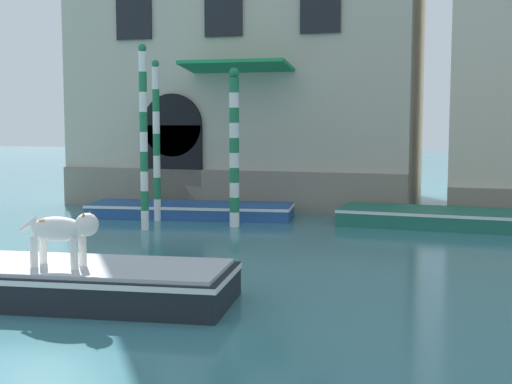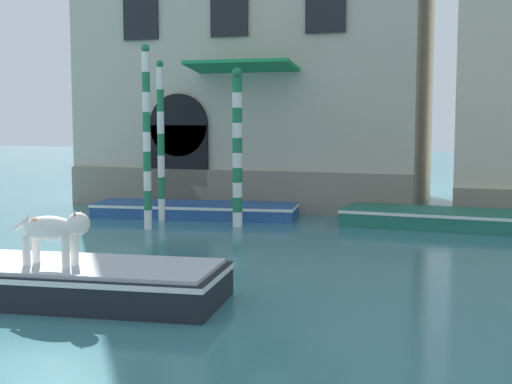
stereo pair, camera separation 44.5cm
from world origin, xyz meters
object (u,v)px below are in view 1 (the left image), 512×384
Objects in this scene: boat_foreground at (28,279)px; mooring_pole_0 at (156,141)px; boat_moored_far at (474,219)px; dog_on_deck at (63,230)px; mooring_pole_2 at (234,147)px; mooring_pole_3 at (144,137)px; boat_moored_near_palazzo at (191,210)px.

mooring_pole_0 is at bearing 94.37° from boat_foreground.
boat_foreground is at bearing -121.84° from boat_moored_far.
mooring_pole_2 is at bearing 87.41° from dog_on_deck.
mooring_pole_3 is (-1.28, 6.90, 2.03)m from boat_foreground.
dog_on_deck reaches higher than boat_moored_far.
boat_moored_near_palazzo is 0.86× the size of boat_moored_far.
dog_on_deck is 9.74m from boat_moored_near_palazzo.
mooring_pole_0 reaches higher than boat_moored_near_palazzo.
dog_on_deck is 0.30× the size of mooring_pole_0.
boat_moored_far is at bearing 14.13° from mooring_pole_2.
mooring_pole_0 is (-8.39, -1.08, 1.97)m from boat_moored_far.
dog_on_deck reaches higher than boat_foreground.
boat_foreground is at bearing 165.39° from dog_on_deck.
dog_on_deck is 0.28× the size of mooring_pole_3.
mooring_pole_0 is at bearing -133.36° from boat_moored_near_palazzo.
mooring_pole_3 is (-2.04, 7.06, 1.20)m from dog_on_deck.
mooring_pole_3 is (-0.26, -2.47, 2.13)m from boat_moored_near_palazzo.
mooring_pole_2 reaches higher than dog_on_deck.
mooring_pole_3 is at bearing 93.84° from boat_foreground.
boat_foreground is at bearing -95.21° from mooring_pole_2.
boat_moored_near_palazzo is 1.45× the size of mooring_pole_2.
mooring_pole_0 is (-1.66, 8.48, 1.90)m from boat_foreground.
mooring_pole_0 is 2.43m from mooring_pole_2.
boat_moored_near_palazzo is 3.27m from mooring_pole_3.
boat_foreground is at bearing -78.95° from mooring_pole_0.
mooring_pole_0 is (-0.63, -0.89, 2.00)m from boat_moored_near_palazzo.
boat_foreground is 11.69m from boat_moored_far.
mooring_pole_0 is at bearing 103.34° from mooring_pole_3.
boat_moored_far is at bearing 18.34° from mooring_pole_3.
boat_foreground is 0.95× the size of boat_moored_far.
dog_on_deck is 9.03m from mooring_pole_0.
mooring_pole_2 is at bearing 29.63° from mooring_pole_3.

